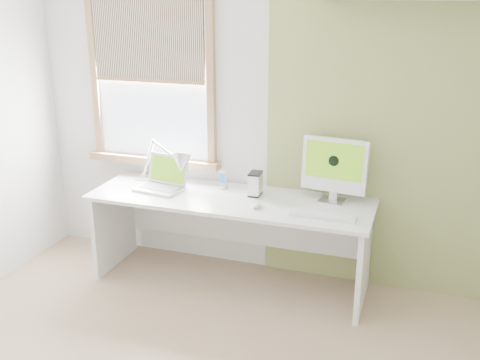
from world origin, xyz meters
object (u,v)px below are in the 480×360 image
at_px(desk_lamp, 174,164).
at_px(external_drive, 255,184).
at_px(desk, 233,218).
at_px(laptop, 163,181).
at_px(imac, 334,166).

distance_m(desk_lamp, external_drive, 0.69).
bearing_deg(desk_lamp, external_drive, 1.87).
xyz_separation_m(desk, external_drive, (0.17, 0.06, 0.29)).
relative_size(desk_lamp, external_drive, 3.30).
bearing_deg(laptop, desk_lamp, 41.25).
height_order(desk, laptop, laptop).
bearing_deg(desk, laptop, -177.79).
distance_m(laptop, imac, 1.37).
bearing_deg(external_drive, laptop, -173.67).
distance_m(desk_lamp, imac, 1.29).
xyz_separation_m(desk_lamp, imac, (1.28, 0.09, 0.08)).
distance_m(desk, external_drive, 0.34).
bearing_deg(desk, external_drive, 19.93).
relative_size(desk_lamp, imac, 1.21).
relative_size(laptop, external_drive, 2.22).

